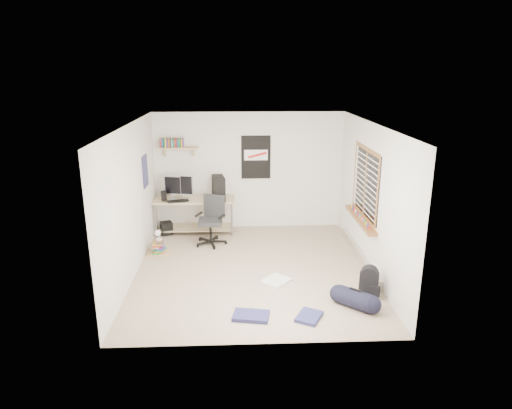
{
  "coord_description": "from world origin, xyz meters",
  "views": [
    {
      "loc": [
        -0.27,
        -7.28,
        3.36
      ],
      "look_at": [
        0.06,
        0.13,
        1.14
      ],
      "focal_mm": 32.0,
      "sensor_mm": 36.0,
      "label": 1
    }
  ],
  "objects_px": {
    "desk": "(195,215)",
    "backpack": "(369,284)",
    "duffel_bag": "(355,299)",
    "book_stack": "(159,246)",
    "office_chair": "(210,221)"
  },
  "relations": [
    {
      "from": "duffel_bag",
      "to": "backpack",
      "type": "bearing_deg",
      "value": 90.43
    },
    {
      "from": "duffel_bag",
      "to": "office_chair",
      "type": "bearing_deg",
      "value": 172.31
    },
    {
      "from": "backpack",
      "to": "office_chair",
      "type": "bearing_deg",
      "value": 157.53
    },
    {
      "from": "office_chair",
      "to": "desk",
      "type": "bearing_deg",
      "value": 137.47
    },
    {
      "from": "duffel_bag",
      "to": "book_stack",
      "type": "distance_m",
      "value": 3.86
    },
    {
      "from": "office_chair",
      "to": "book_stack",
      "type": "xyz_separation_m",
      "value": [
        -0.96,
        -0.44,
        -0.34
      ]
    },
    {
      "from": "desk",
      "to": "backpack",
      "type": "height_order",
      "value": "desk"
    },
    {
      "from": "desk",
      "to": "office_chair",
      "type": "relative_size",
      "value": 1.73
    },
    {
      "from": "desk",
      "to": "backpack",
      "type": "relative_size",
      "value": 4.41
    },
    {
      "from": "office_chair",
      "to": "backpack",
      "type": "distance_m",
      "value": 3.42
    },
    {
      "from": "office_chair",
      "to": "duffel_bag",
      "type": "distance_m",
      "value": 3.46
    },
    {
      "from": "book_stack",
      "to": "desk",
      "type": "bearing_deg",
      "value": 63.3
    },
    {
      "from": "backpack",
      "to": "duffel_bag",
      "type": "distance_m",
      "value": 0.45
    },
    {
      "from": "office_chair",
      "to": "backpack",
      "type": "height_order",
      "value": "office_chair"
    },
    {
      "from": "desk",
      "to": "book_stack",
      "type": "xyz_separation_m",
      "value": [
        -0.59,
        -1.18,
        -0.22
      ]
    }
  ]
}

